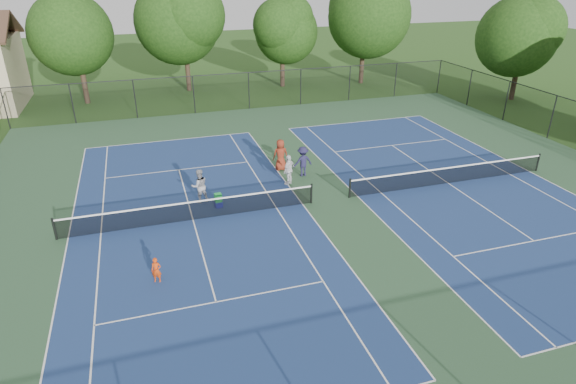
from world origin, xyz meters
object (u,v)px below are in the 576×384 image
object	(u,v)px
child_player	(156,270)
instructor	(199,186)
bystander_c	(281,155)
tree_side_e	(525,31)
ball_crate	(219,204)
ball_hopper	(218,198)
bystander_b	(303,161)
tree_back_b	(183,17)
bystander_a	(289,170)
tree_back_a	(75,30)
tree_back_d	(365,11)
tree_back_c	(282,28)

from	to	relation	value
child_player	instructor	world-z (taller)	instructor
bystander_c	tree_side_e	bearing A→B (deg)	-160.47
ball_crate	ball_hopper	distance (m)	0.36
child_player	bystander_b	distance (m)	11.69
tree_back_b	ball_crate	bearing A→B (deg)	-93.66
bystander_a	bystander_c	bearing A→B (deg)	-136.24
tree_back_a	bystander_a	bearing A→B (deg)	-61.63
bystander_c	tree_back_b	bearing A→B (deg)	-84.27
tree_back_d	tree_back_b	bearing A→B (deg)	173.29
tree_back_b	bystander_b	xyz separation A→B (m)	(3.67, -22.56, -5.72)
instructor	ball_crate	size ratio (longest dim) A/B	4.87
tree_back_a	ball_crate	xyz separation A→B (m)	(7.40, -23.01, -5.89)
tree_back_c	bystander_b	bearing A→B (deg)	-103.88
tree_back_d	tree_side_e	size ratio (longest dim) A/B	1.17
tree_back_b	ball_hopper	distance (m)	25.79
tree_back_d	tree_side_e	world-z (taller)	tree_back_d
tree_back_c	ball_crate	distance (m)	26.79
tree_back_d	instructor	bearing A→B (deg)	-131.16
bystander_a	ball_crate	xyz separation A→B (m)	(-4.17, -1.58, -0.70)
tree_back_d	bystander_b	xyz separation A→B (m)	(-13.33, -20.56, -5.95)
bystander_a	ball_crate	world-z (taller)	bystander_a
instructor	bystander_c	world-z (taller)	bystander_c
tree_side_e	bystander_c	bearing A→B (deg)	-158.93
tree_back_b	tree_side_e	bearing A→B (deg)	-23.96
child_player	ball_crate	bearing A→B (deg)	74.23
tree_back_a	bystander_a	xyz separation A→B (m)	(11.57, -21.43, -5.18)
tree_back_c	ball_crate	xyz separation A→B (m)	(-10.60, -24.01, -5.33)
bystander_c	ball_crate	distance (m)	5.72
instructor	ball_hopper	distance (m)	1.21
tree_back_b	tree_back_c	bearing A→B (deg)	-6.34
child_player	ball_crate	world-z (taller)	child_player
bystander_a	bystander_b	world-z (taller)	bystander_b
tree_back_b	child_player	bearing A→B (deg)	-99.15
child_player	bystander_a	bearing A→B (deg)	58.70
child_player	tree_back_b	bearing A→B (deg)	96.24
tree_back_a	tree_side_e	size ratio (longest dim) A/B	1.03
tree_back_c	ball_hopper	bearing A→B (deg)	-113.81
child_player	ball_hopper	bearing A→B (deg)	74.23
bystander_b	tree_side_e	bearing A→B (deg)	-163.02
tree_back_a	tree_back_c	size ratio (longest dim) A/B	1.09
tree_back_a	child_player	xyz separation A→B (m)	(4.09, -28.49, -5.52)
instructor	bystander_b	size ratio (longest dim) A/B	1.01
bystander_a	ball_crate	distance (m)	4.52
ball_hopper	tree_side_e	bearing A→B (deg)	24.47
tree_back_c	ball_crate	bearing A→B (deg)	-113.81
bystander_c	tree_back_c	bearing A→B (deg)	-108.68
tree_back_c	bystander_a	size ratio (longest dim) A/B	4.91
tree_side_e	bystander_c	world-z (taller)	tree_side_e
child_player	tree_side_e	bearing A→B (deg)	45.48
tree_back_a	bystander_a	world-z (taller)	tree_back_a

